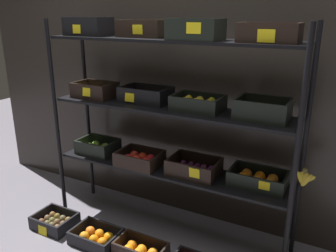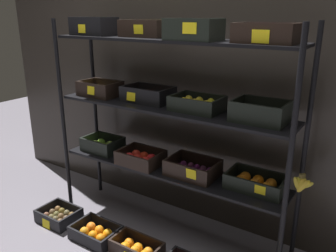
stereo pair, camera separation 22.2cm
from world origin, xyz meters
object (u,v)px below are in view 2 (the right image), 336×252
object	(u,v)px
crate_ground_kiwi	(59,216)
crate_ground_orange	(96,233)
display_rack	(169,107)
crate_ground_center_orange	(137,250)

from	to	relation	value
crate_ground_kiwi	crate_ground_orange	size ratio (longest dim) A/B	0.88
crate_ground_orange	crate_ground_kiwi	bearing A→B (deg)	179.49
display_rack	crate_ground_orange	bearing A→B (deg)	-135.05
display_rack	crate_ground_center_orange	bearing A→B (deg)	-92.84
display_rack	crate_ground_orange	size ratio (longest dim) A/B	5.47
crate_ground_orange	crate_ground_center_orange	xyz separation A→B (m)	(0.38, 0.02, 0.00)
crate_ground_center_orange	display_rack	bearing A→B (deg)	87.16
display_rack	crate_ground_kiwi	bearing A→B (deg)	-154.38
crate_ground_center_orange	crate_ground_kiwi	bearing A→B (deg)	-179.16
display_rack	crate_ground_orange	world-z (taller)	display_rack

